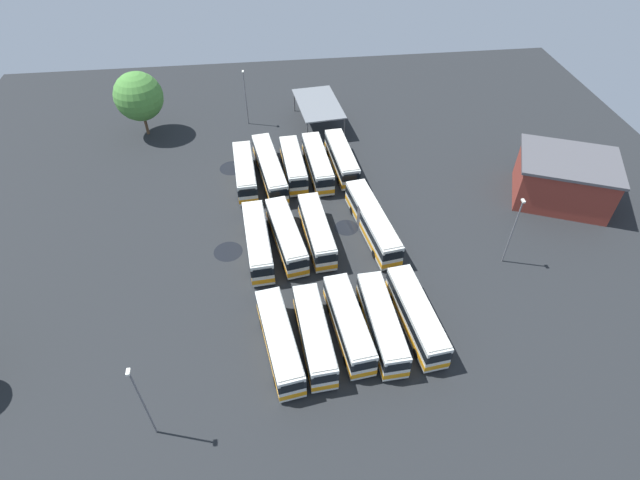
# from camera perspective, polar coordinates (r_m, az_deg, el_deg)

# --- Properties ---
(ground_plane) EXTENTS (105.58, 105.58, 0.00)m
(ground_plane) POSITION_cam_1_polar(r_m,az_deg,el_deg) (58.83, -0.44, -0.34)
(ground_plane) COLOR black
(bus_row0_slot0) EXTENTS (10.94, 3.17, 3.37)m
(bus_row0_slot0) POSITION_cam_1_polar(r_m,az_deg,el_deg) (67.80, -8.63, 7.76)
(bus_row0_slot0) COLOR silver
(bus_row0_slot0) RESTS_ON ground_plane
(bus_row0_slot1) EXTENTS (13.52, 4.38, 3.37)m
(bus_row0_slot1) POSITION_cam_1_polar(r_m,az_deg,el_deg) (68.19, -5.84, 8.28)
(bus_row0_slot1) COLOR silver
(bus_row0_slot1) RESTS_ON ground_plane
(bus_row0_slot2) EXTENTS (10.54, 3.11, 3.37)m
(bus_row0_slot2) POSITION_cam_1_polar(r_m,az_deg,el_deg) (68.51, -3.09, 8.63)
(bus_row0_slot2) COLOR silver
(bus_row0_slot2) RESTS_ON ground_plane
(bus_row0_slot3) EXTENTS (11.50, 3.26, 3.37)m
(bus_row0_slot3) POSITION_cam_1_polar(r_m,az_deg,el_deg) (68.83, -0.28, 8.88)
(bus_row0_slot3) COLOR silver
(bus_row0_slot3) RESTS_ON ground_plane
(bus_row0_slot4) EXTENTS (11.12, 3.38, 3.37)m
(bus_row0_slot4) POSITION_cam_1_polar(r_m,az_deg,el_deg) (69.84, 2.50, 9.40)
(bus_row0_slot4) COLOR silver
(bus_row0_slot4) RESTS_ON ground_plane
(bus_row1_slot0) EXTENTS (11.38, 3.33, 3.37)m
(bus_row1_slot0) POSITION_cam_1_polar(r_m,az_deg,el_deg) (56.89, -7.19, -0.12)
(bus_row1_slot0) COLOR silver
(bus_row1_slot0) RESTS_ON ground_plane
(bus_row1_slot1) EXTENTS (11.30, 4.32, 3.37)m
(bus_row1_slot1) POSITION_cam_1_polar(r_m,az_deg,el_deg) (57.26, -3.90, 0.52)
(bus_row1_slot1) COLOR silver
(bus_row1_slot1) RESTS_ON ground_plane
(bus_row1_slot2) EXTENTS (10.93, 3.48, 3.37)m
(bus_row1_slot2) POSITION_cam_1_polar(r_m,az_deg,el_deg) (57.78, -0.38, 1.10)
(bus_row1_slot2) COLOR silver
(bus_row1_slot2) RESTS_ON ground_plane
(bus_row1_slot4) EXTENTS (13.52, 4.47, 3.37)m
(bus_row1_slot4) POSITION_cam_1_polar(r_m,az_deg,el_deg) (59.33, 6.02, 2.15)
(bus_row1_slot4) COLOR silver
(bus_row1_slot4) RESTS_ON ground_plane
(bus_row2_slot0) EXTENTS (11.09, 4.13, 3.37)m
(bus_row2_slot0) POSITION_cam_1_polar(r_m,az_deg,el_deg) (47.49, -4.69, -11.52)
(bus_row2_slot0) COLOR silver
(bus_row2_slot0) RESTS_ON ground_plane
(bus_row2_slot1) EXTENTS (10.56, 3.26, 3.37)m
(bus_row2_slot1) POSITION_cam_1_polar(r_m,az_deg,el_deg) (47.75, -0.66, -10.86)
(bus_row2_slot1) COLOR silver
(bus_row2_slot1) RESTS_ON ground_plane
(bus_row2_slot2) EXTENTS (10.75, 3.67, 3.37)m
(bus_row2_slot2) POSITION_cam_1_polar(r_m,az_deg,el_deg) (48.62, 3.31, -9.59)
(bus_row2_slot2) COLOR silver
(bus_row2_slot2) RESTS_ON ground_plane
(bus_row2_slot3) EXTENTS (10.98, 3.04, 3.37)m
(bus_row2_slot3) POSITION_cam_1_polar(r_m,az_deg,el_deg) (48.97, 7.11, -9.44)
(bus_row2_slot3) COLOR silver
(bus_row2_slot3) RESTS_ON ground_plane
(bus_row2_slot4) EXTENTS (11.20, 3.72, 3.37)m
(bus_row2_slot4) POSITION_cam_1_polar(r_m,az_deg,el_deg) (50.07, 11.03, -8.50)
(bus_row2_slot4) COLOR silver
(bus_row2_slot4) RESTS_ON ground_plane
(depot_building) EXTENTS (13.24, 14.58, 6.03)m
(depot_building) POSITION_cam_1_polar(r_m,az_deg,el_deg) (70.80, 26.27, 6.30)
(depot_building) COLOR maroon
(depot_building) RESTS_ON ground_plane
(maintenance_shelter) EXTENTS (11.56, 7.42, 3.72)m
(maintenance_shelter) POSITION_cam_1_polar(r_m,az_deg,el_deg) (79.54, -0.21, 15.39)
(maintenance_shelter) COLOR slate
(maintenance_shelter) RESTS_ON ground_plane
(lamp_post_by_building) EXTENTS (0.56, 0.28, 8.74)m
(lamp_post_by_building) POSITION_cam_1_polar(r_m,az_deg,el_deg) (80.01, -8.57, 16.09)
(lamp_post_by_building) COLOR slate
(lamp_post_by_building) RESTS_ON ground_plane
(lamp_post_near_entrance) EXTENTS (0.56, 0.28, 9.29)m
(lamp_post_near_entrance) POSITION_cam_1_polar(r_m,az_deg,el_deg) (42.59, -19.79, -17.07)
(lamp_post_near_entrance) COLOR slate
(lamp_post_near_entrance) RESTS_ON ground_plane
(lamp_post_mid_lot) EXTENTS (0.56, 0.28, 8.85)m
(lamp_post_mid_lot) POSITION_cam_1_polar(r_m,az_deg,el_deg) (57.25, 21.35, 1.15)
(lamp_post_mid_lot) COLOR slate
(lamp_post_mid_lot) RESTS_ON ground_plane
(tree_northwest) EXTENTS (7.13, 7.13, 9.81)m
(tree_northwest) POSITION_cam_1_polar(r_m,az_deg,el_deg) (80.37, -20.16, 15.26)
(tree_northwest) COLOR brown
(tree_northwest) RESTS_ON ground_plane
(puddle_back_corner) EXTENTS (3.55, 3.55, 0.01)m
(puddle_back_corner) POSITION_cam_1_polar(r_m,az_deg,el_deg) (72.00, -10.07, 8.15)
(puddle_back_corner) COLOR black
(puddle_back_corner) RESTS_ON ground_plane
(puddle_centre_drain) EXTENTS (2.93, 2.93, 0.01)m
(puddle_centre_drain) POSITION_cam_1_polar(r_m,az_deg,el_deg) (60.93, 3.05, 1.43)
(puddle_centre_drain) COLOR black
(puddle_centre_drain) RESTS_ON ground_plane
(puddle_near_shelter) EXTENTS (3.38, 3.38, 0.01)m
(puddle_near_shelter) POSITION_cam_1_polar(r_m,az_deg,el_deg) (58.74, -10.52, -1.32)
(puddle_near_shelter) COLOR black
(puddle_near_shelter) RESTS_ON ground_plane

